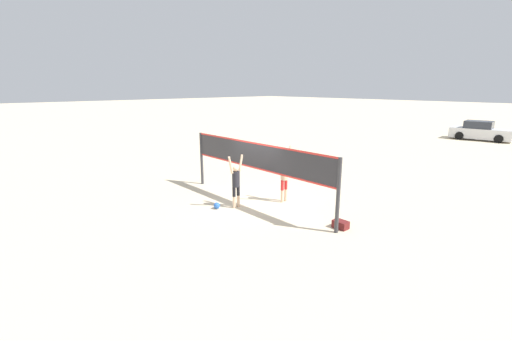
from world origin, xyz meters
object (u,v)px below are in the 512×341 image
(player_spiker, at_px, (236,181))
(volleyball_net, at_px, (256,161))
(parked_car_near, at_px, (480,132))
(volleyball, at_px, (217,206))
(gear_bag, at_px, (341,224))
(player_blocker, at_px, (284,173))

(player_spiker, bearing_deg, volleyball_net, -11.18)
(player_spiker, bearing_deg, parked_car_near, -2.32)
(volleyball, relative_size, parked_car_near, 0.05)
(player_spiker, height_order, parked_car_near, player_spiker)
(volleyball_net, xyz_separation_m, parked_car_near, (0.86, 24.38, -0.96))
(parked_car_near, bearing_deg, gear_bag, -89.93)
(player_spiker, distance_m, volleyball, 1.16)
(volleyball, height_order, parked_car_near, parked_car_near)
(volleyball_net, xyz_separation_m, player_spiker, (-0.17, -0.84, -0.64))
(volleyball_net, distance_m, player_blocker, 1.21)
(volleyball, bearing_deg, player_blocker, 65.12)
(volleyball, bearing_deg, player_spiker, 60.45)
(volleyball_net, distance_m, volleyball, 2.19)
(gear_bag, bearing_deg, player_spiker, -161.88)
(player_blocker, height_order, gear_bag, player_blocker)
(parked_car_near, bearing_deg, player_spiker, -98.64)
(player_spiker, relative_size, parked_car_near, 0.43)
(volleyball_net, xyz_separation_m, gear_bag, (3.55, 0.38, -1.53))
(volleyball_net, height_order, player_spiker, volleyball_net)
(volleyball_net, xyz_separation_m, player_blocker, (0.59, 0.93, -0.51))
(volleyball_net, bearing_deg, player_spiker, -101.18)
(player_blocker, distance_m, gear_bag, 3.18)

